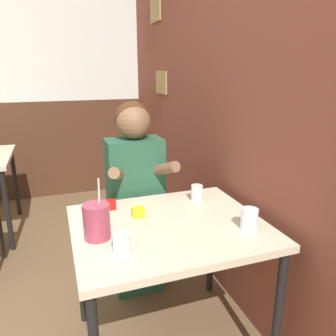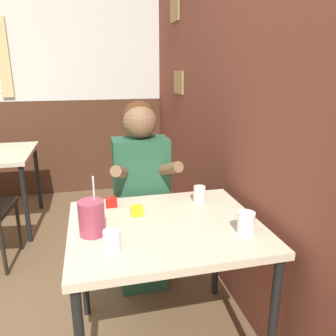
{
  "view_description": "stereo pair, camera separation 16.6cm",
  "coord_description": "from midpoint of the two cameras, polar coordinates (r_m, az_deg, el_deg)",
  "views": [
    {
      "loc": [
        0.41,
        -1.09,
        1.44
      ],
      "look_at": [
        0.94,
        0.42,
        0.96
      ],
      "focal_mm": 35.0,
      "sensor_mm": 36.0,
      "label": 1
    },
    {
      "loc": [
        0.57,
        -1.13,
        1.44
      ],
      "look_at": [
        0.94,
        0.42,
        0.96
      ],
      "focal_mm": 35.0,
      "sensor_mm": 36.0,
      "label": 2
    }
  ],
  "objects": [
    {
      "name": "brick_wall_right",
      "position": [
        2.68,
        7.42,
        14.82
      ],
      "size": [
        0.08,
        4.79,
        2.7
      ],
      "color": "brown",
      "rests_on": "ground_plane"
    },
    {
      "name": "back_wall",
      "position": [
        3.96,
        -21.55,
        14.51
      ],
      "size": [
        5.82,
        0.09,
        2.7
      ],
      "color": "silver",
      "rests_on": "ground_plane"
    },
    {
      "name": "main_table",
      "position": [
        1.63,
        2.51,
        -11.97
      ],
      "size": [
        0.91,
        0.76,
        0.73
      ],
      "color": "beige",
      "rests_on": "ground_plane"
    },
    {
      "name": "person_seated",
      "position": [
        2.09,
        -2.36,
        -4.82
      ],
      "size": [
        0.42,
        0.41,
        1.26
      ],
      "color": "#235138",
      "rests_on": "ground_plane"
    },
    {
      "name": "cocktail_pitcher",
      "position": [
        1.49,
        -10.04,
        -8.61
      ],
      "size": [
        0.12,
        0.12,
        0.28
      ],
      "color": "#99384C",
      "rests_on": "main_table"
    },
    {
      "name": "glass_near_pitcher",
      "position": [
        1.56,
        16.47,
        -9.17
      ],
      "size": [
        0.08,
        0.08,
        0.1
      ],
      "color": "silver",
      "rests_on": "main_table"
    },
    {
      "name": "glass_center",
      "position": [
        1.62,
        -10.71,
        -7.53
      ],
      "size": [
        0.08,
        0.08,
        0.11
      ],
      "color": "silver",
      "rests_on": "main_table"
    },
    {
      "name": "glass_far_side",
      "position": [
        1.85,
        8.07,
        -4.58
      ],
      "size": [
        0.07,
        0.07,
        0.09
      ],
      "color": "silver",
      "rests_on": "main_table"
    },
    {
      "name": "glass_by_brick",
      "position": [
        1.37,
        -6.26,
        -12.52
      ],
      "size": [
        0.07,
        0.07,
        0.09
      ],
      "color": "silver",
      "rests_on": "main_table"
    },
    {
      "name": "condiment_ketchup",
      "position": [
        1.79,
        -7.23,
        -6.01
      ],
      "size": [
        0.06,
        0.04,
        0.05
      ],
      "color": "#B7140F",
      "rests_on": "main_table"
    },
    {
      "name": "condiment_mustard",
      "position": [
        1.67,
        -2.58,
        -7.52
      ],
      "size": [
        0.06,
        0.04,
        0.05
      ],
      "color": "yellow",
      "rests_on": "main_table"
    }
  ]
}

